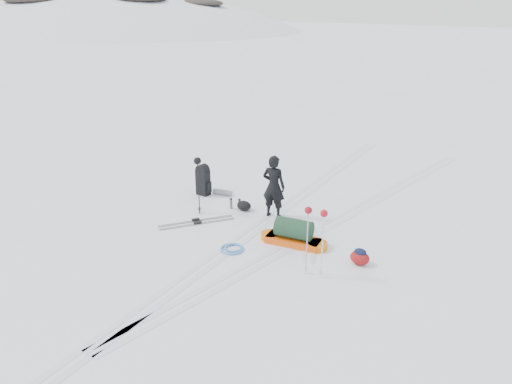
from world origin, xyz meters
TOP-DOWN VIEW (x-y plane):
  - ground at (0.00, 0.00)m, footprint 200.00×200.00m
  - ski_tracks at (0.61, 0.88)m, footprint 3.38×17.97m
  - skier at (-0.07, 1.20)m, footprint 0.65×0.48m
  - pulk_sled at (1.13, 0.17)m, footprint 1.64×0.71m
  - expedition_rucksack at (-2.47, 1.39)m, footprint 0.93×0.56m
  - ski_poles_black at (-1.76, 0.29)m, footprint 0.19×0.19m
  - ski_poles_silver at (2.16, -0.80)m, footprint 0.47×0.18m
  - touring_skis_grey at (-1.43, -0.21)m, footprint 1.31×1.71m
  - touring_skis_white at (1.43, 0.38)m, footprint 1.07×1.75m
  - rope_coil at (0.16, -0.85)m, footprint 0.63×0.63m
  - small_daypack at (2.74, 0.15)m, footprint 0.52×0.50m
  - thermos_pair at (-1.18, 1.06)m, footprint 0.26×0.22m
  - stuff_sack at (-0.92, 1.10)m, footprint 0.45×0.36m

SIDE VIEW (x-z plane):
  - ground at x=0.00m, z-range 0.00..0.00m
  - ski_tracks at x=0.61m, z-range 0.00..0.01m
  - touring_skis_white at x=1.43m, z-range -0.02..0.05m
  - touring_skis_grey at x=-1.43m, z-range -0.02..0.05m
  - rope_coil at x=0.16m, z-range 0.00..0.06m
  - stuff_sack at x=-0.92m, z-range 0.00..0.25m
  - thermos_pair at x=-1.18m, z-range -0.01..0.28m
  - small_daypack at x=2.74m, z-range -0.01..0.35m
  - pulk_sled at x=1.13m, z-range -0.07..0.54m
  - expedition_rucksack at x=-2.47m, z-range -0.03..0.86m
  - skier at x=-0.07m, z-range 0.00..1.63m
  - ski_poles_silver at x=2.16m, z-range 0.49..1.96m
  - ski_poles_black at x=-1.76m, z-range 0.48..1.99m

